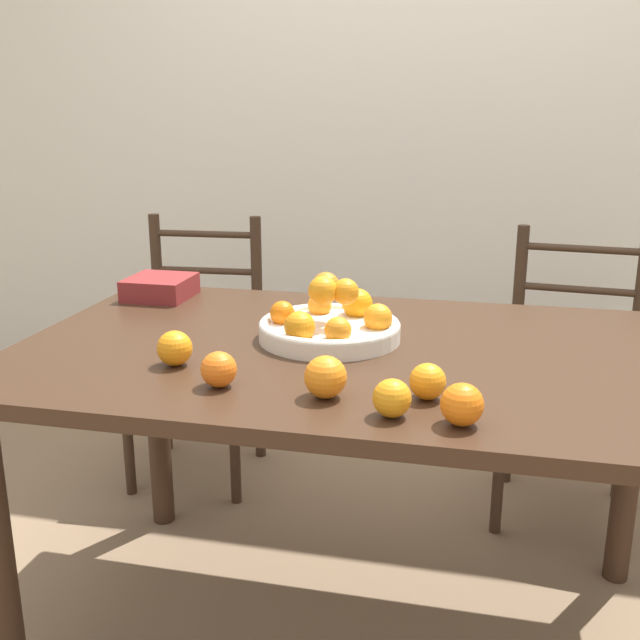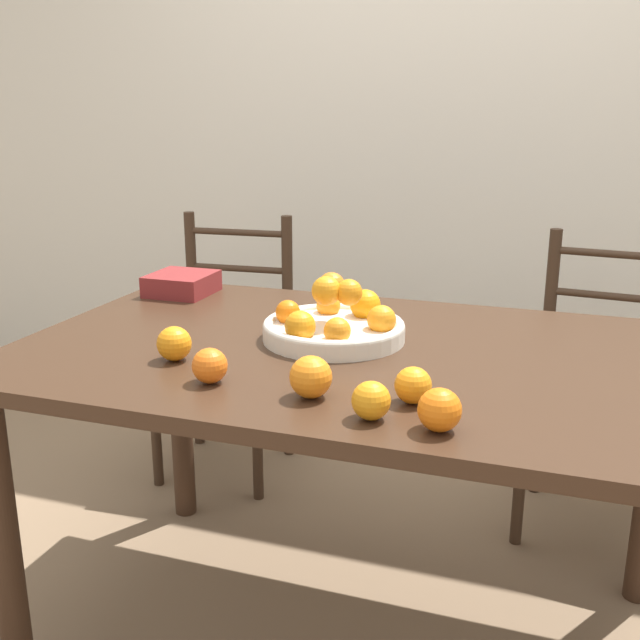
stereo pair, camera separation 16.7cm
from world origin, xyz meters
The scene contains 13 objects.
ground_plane centered at (0.00, 0.00, 0.00)m, with size 12.00×12.00×0.00m, color #7F664C.
wall_back centered at (0.00, 1.51, 1.30)m, with size 8.00×0.06×2.60m.
dining_table centered at (0.00, 0.00, 0.68)m, with size 1.56×0.97×0.78m.
fruit_bowl centered at (-0.07, 0.05, 0.82)m, with size 0.34×0.34×0.16m.
orange_loose_0 centered at (0.26, -0.39, 0.81)m, with size 0.08×0.08×0.08m.
orange_loose_1 centered at (0.19, -0.28, 0.81)m, with size 0.07×0.07×0.07m.
orange_loose_2 centered at (0.14, -0.38, 0.81)m, with size 0.07×0.07×0.07m.
orange_loose_3 centered at (-0.22, -0.30, 0.81)m, with size 0.07×0.07×0.07m.
orange_loose_4 centered at (0.00, -0.31, 0.82)m, with size 0.08×0.08×0.08m.
orange_loose_5 centered at (-0.35, -0.21, 0.81)m, with size 0.08×0.08×0.08m.
chair_left centered at (-0.71, 0.77, 0.46)m, with size 0.45×0.43×0.93m.
chair_right centered at (0.57, 0.77, 0.46)m, with size 0.46×0.44×0.93m.
book_stack centered at (-0.63, 0.33, 0.81)m, with size 0.18×0.18×0.06m.
Camera 1 is at (0.29, -1.62, 1.31)m, focal length 42.00 mm.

